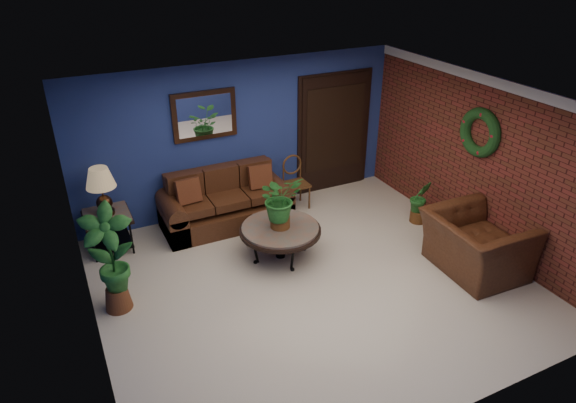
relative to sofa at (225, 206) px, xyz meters
name	(u,v)px	position (x,y,z in m)	size (l,w,h in m)	color
floor	(312,282)	(0.49, -2.08, -0.30)	(5.50, 5.50, 0.00)	beige
wall_back	(241,137)	(0.49, 0.42, 0.95)	(5.50, 0.04, 2.50)	navy
wall_left	(82,254)	(-2.26, -2.08, 0.95)	(0.04, 5.00, 2.50)	navy
wall_right_brick	(480,162)	(3.24, -2.08, 0.95)	(0.04, 5.00, 2.50)	maroon
ceiling	(317,103)	(0.49, -2.08, 2.20)	(5.50, 5.00, 0.02)	silver
crown_molding	(494,82)	(3.21, -2.08, 2.13)	(0.03, 5.00, 0.14)	white
wall_mirror	(205,115)	(-0.11, 0.38, 1.42)	(1.02, 0.06, 0.77)	#3D2214
closet_door	(334,133)	(2.24, 0.39, 0.75)	(1.44, 0.06, 2.18)	black
wreath	(480,133)	(3.18, -2.03, 1.40)	(0.72, 0.72, 0.16)	black
sofa	(225,206)	(0.00, 0.00, 0.00)	(2.05, 0.88, 0.92)	#4E2816
coffee_table	(280,230)	(0.37, -1.32, 0.14)	(1.17, 1.17, 0.50)	#55504A
end_table	(108,222)	(-1.81, -0.03, 0.16)	(0.66, 0.66, 0.61)	#55504A
table_lamp	(101,186)	(-1.81, -0.03, 0.75)	(0.42, 0.42, 0.69)	#3D2214
side_chair	(295,178)	(1.29, 0.04, 0.21)	(0.39, 0.39, 0.90)	brown
armchair	(475,245)	(2.64, -2.80, 0.11)	(1.27, 1.11, 0.82)	#4E2816
coffee_plant	(280,199)	(0.37, -1.32, 0.64)	(0.63, 0.56, 0.79)	brown
floor_plant	(420,201)	(2.84, -1.37, 0.07)	(0.38, 0.34, 0.74)	brown
tall_plant	(110,256)	(-1.96, -1.48, 0.47)	(0.72, 0.58, 1.43)	brown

